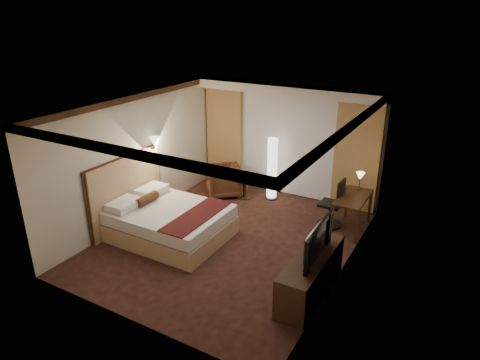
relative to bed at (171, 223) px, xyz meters
The scene contains 21 objects.
floor 1.24m from the bed, 23.28° to the left, with size 4.50×5.50×0.01m, color black.
ceiling 2.67m from the bed, 23.28° to the left, with size 4.50×5.50×0.01m, color white.
back_wall 3.56m from the bed, 71.15° to the left, with size 4.50×0.02×2.70m, color beige.
left_wall 1.62m from the bed, 157.61° to the left, with size 0.02×5.50×2.70m, color beige.
right_wall 3.54m from the bed, ahead, with size 0.02×5.50×2.70m, color beige.
crown_molding 2.61m from the bed, 23.28° to the left, with size 4.50×5.50×0.12m, color black, non-canonical shape.
soffit 3.91m from the bed, 69.69° to the left, with size 4.50×0.50×0.20m, color white.
curtain_sheer 3.46m from the bed, 70.70° to the left, with size 2.48×0.04×2.45m, color silver.
curtain_left_drape 3.28m from the bed, 101.00° to the left, with size 1.00×0.14×2.45m, color tan.
curtain_right_drape 4.27m from the bed, 47.75° to the left, with size 1.00×0.14×2.45m, color tan.
wall_sconce 1.84m from the bed, 139.32° to the left, with size 0.24×0.24×0.24m, color white, non-canonical shape.
bed is the anchor object (origin of this frame).
headboard 1.18m from the bed, behind, with size 0.12×2.00×1.50m, color tan, non-canonical shape.
armchair 2.32m from the bed, 94.62° to the left, with size 0.78×0.73×0.81m, color #441D14.
side_table 2.45m from the bed, 81.54° to the left, with size 0.44×0.44×0.49m, color black, non-canonical shape.
floor_lamp 2.89m from the bed, 70.81° to the left, with size 0.32×0.32×1.52m, color white, non-canonical shape.
desk 3.70m from the bed, 34.49° to the left, with size 0.55×1.13×0.75m, color black, non-canonical shape.
desk_lamp 4.00m from the bed, 39.46° to the left, with size 0.18×0.18×0.34m, color #FFD899, non-canonical shape.
office_chair 3.33m from the bed, 38.07° to the left, with size 0.51×0.51×1.07m, color black, non-canonical shape.
dresser 3.12m from the bed, ahead, with size 0.50×1.78×0.69m, color black, non-canonical shape.
television 3.17m from the bed, ahead, with size 1.15×0.66×0.15m, color black.
Camera 1 is at (3.86, -6.39, 4.31)m, focal length 32.00 mm.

